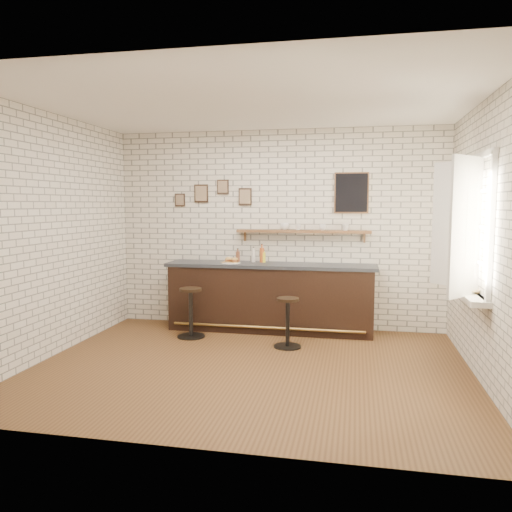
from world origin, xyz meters
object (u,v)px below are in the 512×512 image
object	(u,v)px
bar_counter	(270,297)
bitters_bottle_amber	(262,255)
condiment_bottle_yellow	(264,257)
sandwich_plate	(231,263)
book_upper	(467,289)
bar_stool_right	(288,321)
bar_stool_left	(191,311)
shelf_cup_c	(323,227)
bitters_bottle_white	(253,256)
shelf_cup_d	(346,227)
ciabatta_sandwich	(232,260)
shelf_cup_a	(285,226)
bitters_bottle_brown	(238,256)
shelf_cup_b	(298,227)
book_lower	(467,291)

from	to	relation	value
bar_counter	bitters_bottle_amber	distance (m)	0.65
condiment_bottle_yellow	sandwich_plate	bearing A→B (deg)	-155.62
bar_counter	book_upper	size ratio (longest dim) A/B	15.28
bar_counter	bar_stool_right	size ratio (longest dim) A/B	4.69
bar_stool_left	shelf_cup_c	distance (m)	2.28
bitters_bottle_white	shelf_cup_d	world-z (taller)	shelf_cup_d
bitters_bottle_amber	condiment_bottle_yellow	bearing A→B (deg)	0.00
sandwich_plate	condiment_bottle_yellow	bearing A→B (deg)	24.38
ciabatta_sandwich	shelf_cup_a	size ratio (longest dim) A/B	1.64
bitters_bottle_amber	bitters_bottle_brown	bearing A→B (deg)	180.00
sandwich_plate	shelf_cup_b	xyz separation A→B (m)	(0.97, 0.27, 0.53)
bar_stool_right	shelf_cup_d	world-z (taller)	shelf_cup_d
shelf_cup_d	shelf_cup_b	bearing A→B (deg)	146.45
sandwich_plate	shelf_cup_b	size ratio (longest dim) A/B	3.13
ciabatta_sandwich	book_lower	bearing A→B (deg)	-25.38
condiment_bottle_yellow	shelf_cup_d	size ratio (longest dim) A/B	1.86
shelf_cup_a	shelf_cup_d	size ratio (longest dim) A/B	1.32
shelf_cup_c	shelf_cup_d	xyz separation A→B (m)	(0.33, 0.00, 0.00)
sandwich_plate	bitters_bottle_amber	bearing A→B (deg)	25.75
bitters_bottle_amber	bar_stool_right	bearing A→B (deg)	-61.07
bitters_bottle_white	shelf_cup_a	size ratio (longest dim) A/B	1.71
bar_stool_right	bitters_bottle_white	bearing A→B (deg)	124.53
ciabatta_sandwich	bitters_bottle_white	xyz separation A→B (m)	(0.29, 0.21, 0.05)
bar_stool_left	shelf_cup_d	size ratio (longest dim) A/B	6.86
bar_stool_right	shelf_cup_d	distance (m)	1.72
bar_counter	shelf_cup_b	xyz separation A→B (m)	(0.38, 0.20, 1.04)
shelf_cup_c	bitters_bottle_white	bearing A→B (deg)	78.75
bitters_bottle_brown	shelf_cup_b	xyz separation A→B (m)	(0.91, 0.07, 0.45)
shelf_cup_c	shelf_cup_a	bearing A→B (deg)	75.08
shelf_cup_d	ciabatta_sandwich	bearing A→B (deg)	155.80
shelf_cup_d	book_lower	xyz separation A→B (m)	(1.35, -1.70, -0.61)
ciabatta_sandwich	bitters_bottle_amber	bearing A→B (deg)	26.29
bitters_bottle_brown	shelf_cup_c	distance (m)	1.36
shelf_cup_c	book_upper	bearing A→B (deg)	-149.86
shelf_cup_b	bitters_bottle_brown	bearing A→B (deg)	119.15
shelf_cup_a	shelf_cup_c	distance (m)	0.57
sandwich_plate	book_lower	size ratio (longest dim) A/B	1.30
bitters_bottle_amber	book_lower	bearing A→B (deg)	-32.22
bar_stool_right	shelf_cup_c	distance (m)	1.61
bar_stool_left	sandwich_plate	bearing A→B (deg)	48.32
bitters_bottle_white	bar_stool_right	world-z (taller)	bitters_bottle_white
bitters_bottle_brown	bitters_bottle_white	distance (m)	0.24
bitters_bottle_white	shelf_cup_b	bearing A→B (deg)	5.65
shelf_cup_b	book_lower	world-z (taller)	shelf_cup_b
ciabatta_sandwich	shelf_cup_c	distance (m)	1.43
bar_counter	shelf_cup_b	size ratio (longest dim) A/B	34.68
bar_counter	bitters_bottle_brown	xyz separation A→B (m)	(-0.53, 0.13, 0.59)
bar_counter	shelf_cup_a	distance (m)	1.08
book_upper	sandwich_plate	bearing A→B (deg)	-163.43
sandwich_plate	bar_stool_right	xyz separation A→B (m)	(0.95, -0.75, -0.66)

